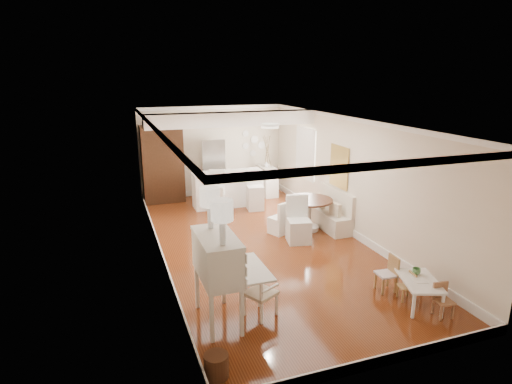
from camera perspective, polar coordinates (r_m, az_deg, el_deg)
room at (r=9.55m, az=0.26°, el=4.80°), size 9.00×9.04×2.82m
secretary_bureau at (r=6.71m, az=-5.14°, el=-11.52°), size 1.12×1.15×1.44m
gustavian_armchair at (r=6.98m, az=0.61°, el=-13.19°), size 0.63×0.63×0.82m
wicker_basket at (r=5.92m, az=-5.32°, el=-22.06°), size 0.40×0.40×0.32m
kids_table at (r=7.83m, az=20.83°, el=-12.38°), size 0.82×1.05×0.46m
kids_chair_a at (r=7.92m, az=19.36°, el=-11.76°), size 0.28×0.28×0.50m
kids_chair_b at (r=8.07m, az=16.97°, el=-10.36°), size 0.34×0.34×0.66m
kids_chair_c at (r=7.62m, az=23.75°, el=-13.12°), size 0.30×0.30×0.56m
banquette at (r=10.86m, az=9.68°, el=-2.21°), size 0.52×1.60×0.98m
dining_table at (r=10.64m, az=7.00°, el=-3.00°), size 1.42×1.42×0.79m
slip_chair_near at (r=9.82m, az=5.73°, el=-3.72°), size 0.61×0.62×1.07m
slip_chair_far at (r=10.34m, az=3.04°, el=-3.42°), size 0.51×0.52×0.81m
breakfast_counter at (r=12.48m, az=-3.78°, el=0.43°), size 2.05×0.65×1.03m
bar_stool_left at (r=12.10m, az=-5.29°, el=0.17°), size 0.59×0.59×1.13m
bar_stool_right at (r=12.09m, az=-0.11°, el=0.16°), size 0.50×0.50×1.11m
pantry_cabinet at (r=13.04m, az=-12.35°, el=3.64°), size 1.20×0.60×2.30m
fridge at (r=13.42m, az=-4.20°, el=3.20°), size 0.75×0.65×1.80m
sideboard at (r=13.62m, az=1.48°, el=1.50°), size 0.42×0.95×0.91m
pencil_cup at (r=7.89m, az=20.59°, el=-9.85°), size 0.16×0.16×0.11m
branch_vase at (r=13.50m, az=1.39°, el=3.71°), size 0.20×0.20×0.17m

